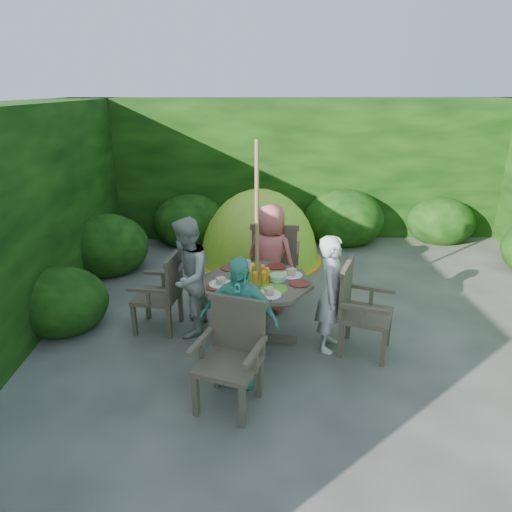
{
  "coord_description": "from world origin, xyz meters",
  "views": [
    {
      "loc": [
        -1.18,
        -4.65,
        2.67
      ],
      "look_at": [
        -1.07,
        0.26,
        0.85
      ],
      "focal_mm": 32.0,
      "sensor_mm": 36.0,
      "label": 1
    }
  ],
  "objects_px": {
    "parasol_pole": "(257,247)",
    "dome_tent": "(259,260)",
    "garden_chair_right": "(359,307)",
    "child_left": "(187,277)",
    "patio_table": "(257,290)",
    "garden_chair_back": "(275,260)",
    "garden_chair_front": "(232,353)",
    "child_front": "(239,322)",
    "child_right": "(331,294)",
    "garden_chair_left": "(163,291)",
    "child_back": "(270,258)"
  },
  "relations": [
    {
      "from": "parasol_pole",
      "to": "patio_table",
      "type": "bearing_deg",
      "value": -0.69
    },
    {
      "from": "garden_chair_back",
      "to": "child_left",
      "type": "height_order",
      "value": "child_left"
    },
    {
      "from": "patio_table",
      "to": "garden_chair_left",
      "type": "relative_size",
      "value": 1.66
    },
    {
      "from": "garden_chair_right",
      "to": "parasol_pole",
      "type": "bearing_deg",
      "value": 100.15
    },
    {
      "from": "parasol_pole",
      "to": "garden_chair_right",
      "type": "relative_size",
      "value": 2.34
    },
    {
      "from": "garden_chair_front",
      "to": "dome_tent",
      "type": "relative_size",
      "value": 0.4
    },
    {
      "from": "child_right",
      "to": "child_front",
      "type": "height_order",
      "value": "child_front"
    },
    {
      "from": "parasol_pole",
      "to": "garden_chair_back",
      "type": "relative_size",
      "value": 2.13
    },
    {
      "from": "garden_chair_right",
      "to": "child_right",
      "type": "xyz_separation_m",
      "value": [
        -0.29,
        0.06,
        0.14
      ]
    },
    {
      "from": "garden_chair_left",
      "to": "child_back",
      "type": "height_order",
      "value": "child_back"
    },
    {
      "from": "patio_table",
      "to": "garden_chair_right",
      "type": "xyz_separation_m",
      "value": [
        1.07,
        -0.24,
        -0.1
      ]
    },
    {
      "from": "parasol_pole",
      "to": "dome_tent",
      "type": "bearing_deg",
      "value": 87.73
    },
    {
      "from": "garden_chair_back",
      "to": "child_left",
      "type": "distance_m",
      "value": 1.36
    },
    {
      "from": "parasol_pole",
      "to": "garden_chair_left",
      "type": "xyz_separation_m",
      "value": [
        -1.07,
        0.26,
        -0.62
      ]
    },
    {
      "from": "parasol_pole",
      "to": "garden_chair_back",
      "type": "distance_m",
      "value": 1.22
    },
    {
      "from": "garden_chair_right",
      "to": "child_left",
      "type": "relative_size",
      "value": 0.69
    },
    {
      "from": "garden_chair_right",
      "to": "garden_chair_front",
      "type": "distance_m",
      "value": 1.55
    },
    {
      "from": "garden_chair_front",
      "to": "patio_table",
      "type": "bearing_deg",
      "value": 98.29
    },
    {
      "from": "child_right",
      "to": "child_left",
      "type": "height_order",
      "value": "child_left"
    },
    {
      "from": "parasol_pole",
      "to": "child_back",
      "type": "height_order",
      "value": "parasol_pole"
    },
    {
      "from": "garden_chair_front",
      "to": "child_right",
      "type": "bearing_deg",
      "value": 62.26
    },
    {
      "from": "patio_table",
      "to": "garden_chair_left",
      "type": "distance_m",
      "value": 1.11
    },
    {
      "from": "garden_chair_right",
      "to": "child_left",
      "type": "height_order",
      "value": "child_left"
    },
    {
      "from": "patio_table",
      "to": "garden_chair_back",
      "type": "height_order",
      "value": "garden_chair_back"
    },
    {
      "from": "garden_chair_left",
      "to": "child_front",
      "type": "bearing_deg",
      "value": 50.53
    },
    {
      "from": "parasol_pole",
      "to": "dome_tent",
      "type": "distance_m",
      "value": 2.76
    },
    {
      "from": "patio_table",
      "to": "child_left",
      "type": "relative_size",
      "value": 1.1
    },
    {
      "from": "child_left",
      "to": "parasol_pole",
      "type": "bearing_deg",
      "value": 82.3
    },
    {
      "from": "child_right",
      "to": "dome_tent",
      "type": "relative_size",
      "value": 0.55
    },
    {
      "from": "garden_chair_back",
      "to": "child_back",
      "type": "xyz_separation_m",
      "value": [
        -0.08,
        -0.28,
        0.13
      ]
    },
    {
      "from": "garden_chair_back",
      "to": "child_front",
      "type": "bearing_deg",
      "value": 83.91
    },
    {
      "from": "child_left",
      "to": "child_front",
      "type": "bearing_deg",
      "value": 37.3
    },
    {
      "from": "garden_chair_left",
      "to": "child_back",
      "type": "xyz_separation_m",
      "value": [
        1.26,
        0.52,
        0.2
      ]
    },
    {
      "from": "garden_chair_front",
      "to": "child_front",
      "type": "distance_m",
      "value": 0.33
    },
    {
      "from": "patio_table",
      "to": "garden_chair_right",
      "type": "relative_size",
      "value": 1.58
    },
    {
      "from": "child_front",
      "to": "child_back",
      "type": "bearing_deg",
      "value": 89.5
    },
    {
      "from": "patio_table",
      "to": "parasol_pole",
      "type": "height_order",
      "value": "parasol_pole"
    },
    {
      "from": "child_left",
      "to": "child_right",
      "type": "bearing_deg",
      "value": 82.3
    },
    {
      "from": "parasol_pole",
      "to": "child_left",
      "type": "height_order",
      "value": "parasol_pole"
    },
    {
      "from": "garden_chair_back",
      "to": "child_back",
      "type": "relative_size",
      "value": 0.76
    },
    {
      "from": "child_front",
      "to": "garden_chair_left",
      "type": "bearing_deg",
      "value": 143.33
    },
    {
      "from": "child_back",
      "to": "dome_tent",
      "type": "xyz_separation_m",
      "value": [
        -0.09,
        1.75,
        -0.68
      ]
    },
    {
      "from": "garden_chair_left",
      "to": "child_left",
      "type": "relative_size",
      "value": 0.66
    },
    {
      "from": "child_back",
      "to": "child_front",
      "type": "bearing_deg",
      "value": 106.73
    },
    {
      "from": "child_back",
      "to": "dome_tent",
      "type": "height_order",
      "value": "child_back"
    },
    {
      "from": "child_right",
      "to": "child_left",
      "type": "xyz_separation_m",
      "value": [
        -1.56,
        0.37,
        0.04
      ]
    },
    {
      "from": "garden_chair_front",
      "to": "garden_chair_right",
      "type": "bearing_deg",
      "value": 53.61
    },
    {
      "from": "parasol_pole",
      "to": "child_back",
      "type": "relative_size",
      "value": 1.61
    },
    {
      "from": "garden_chair_right",
      "to": "child_left",
      "type": "distance_m",
      "value": 1.91
    },
    {
      "from": "child_front",
      "to": "child_left",
      "type": "bearing_deg",
      "value": 134.5
    }
  ]
}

